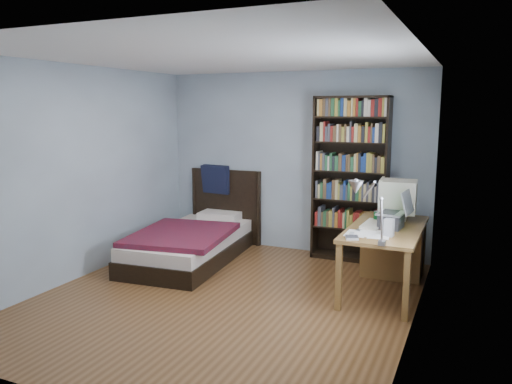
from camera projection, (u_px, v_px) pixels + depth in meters
room at (226, 182)px, 5.09m from camera, size 4.20×4.24×2.50m
desk at (391, 246)px, 5.83m from camera, size 0.75×1.52×0.73m
crt_monitor at (397, 197)px, 5.72m from camera, size 0.43×0.40×0.47m
laptop at (393, 218)px, 5.32m from camera, size 0.36×0.36×0.41m
desk_lamp at (360, 194)px, 4.27m from camera, size 0.26×0.57×0.68m
keyboard at (373, 225)px, 5.43m from camera, size 0.21×0.48×0.05m
speaker at (389, 228)px, 4.99m from camera, size 0.10×0.10×0.18m
soda_can at (377, 217)px, 5.61m from camera, size 0.07×0.07×0.12m
mouse at (389, 221)px, 5.62m from camera, size 0.06×0.11×0.04m
phone_silver at (358, 230)px, 5.20m from camera, size 0.04×0.09×0.02m
phone_grey at (352, 233)px, 5.08m from camera, size 0.05×0.08×0.02m
external_drive at (352, 238)px, 4.90m from camera, size 0.15×0.15×0.02m
bookshelf at (350, 179)px, 6.53m from camera, size 0.97×0.30×2.16m
bed at (194, 240)px, 6.70m from camera, size 1.34×2.24×1.16m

